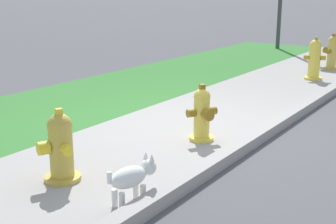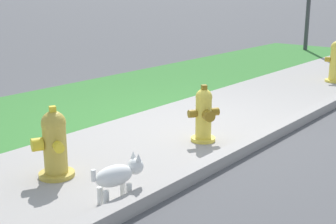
# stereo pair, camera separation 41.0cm
# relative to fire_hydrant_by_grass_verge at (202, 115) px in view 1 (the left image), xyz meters

# --- Properties ---
(ground_plane) EXTENTS (120.00, 120.00, 0.00)m
(ground_plane) POSITION_rel_fire_hydrant_by_grass_verge_xyz_m (0.34, 0.47, -0.31)
(ground_plane) COLOR #515154
(sidewalk_pavement) EXTENTS (18.00, 1.86, 0.01)m
(sidewalk_pavement) POSITION_rel_fire_hydrant_by_grass_verge_xyz_m (0.34, 0.47, -0.31)
(sidewalk_pavement) COLOR #9E9993
(sidewalk_pavement) RESTS_ON ground
(grass_verge) EXTENTS (18.00, 2.36, 0.01)m
(grass_verge) POSITION_rel_fire_hydrant_by_grass_verge_xyz_m (0.34, 2.58, -0.31)
(grass_verge) COLOR #387A33
(grass_verge) RESTS_ON ground
(street_curb) EXTENTS (18.00, 0.16, 0.12)m
(street_curb) POSITION_rel_fire_hydrant_by_grass_verge_xyz_m (0.34, -0.54, -0.25)
(street_curb) COLOR #9E9993
(street_curb) RESTS_ON ground
(fire_hydrant_by_grass_verge) EXTENTS (0.35, 0.33, 0.65)m
(fire_hydrant_by_grass_verge) POSITION_rel_fire_hydrant_by_grass_verge_xyz_m (0.00, 0.00, 0.00)
(fire_hydrant_by_grass_verge) COLOR yellow
(fire_hydrant_by_grass_verge) RESTS_ON ground
(fire_hydrant_mid_block) EXTENTS (0.38, 0.35, 0.75)m
(fire_hydrant_mid_block) POSITION_rel_fire_hydrant_by_grass_verge_xyz_m (5.65, 0.13, 0.05)
(fire_hydrant_mid_block) COLOR gold
(fire_hydrant_mid_block) RESTS_ON ground
(fire_hydrant_far_end) EXTENTS (0.38, 0.39, 0.80)m
(fire_hydrant_far_end) POSITION_rel_fire_hydrant_by_grass_verge_xyz_m (4.33, 0.09, 0.08)
(fire_hydrant_far_end) COLOR yellow
(fire_hydrant_far_end) RESTS_ON ground
(fire_hydrant_across_street) EXTENTS (0.38, 0.39, 0.68)m
(fire_hydrant_across_street) POSITION_rel_fire_hydrant_by_grass_verge_xyz_m (-1.70, 0.46, 0.01)
(fire_hydrant_across_street) COLOR gold
(fire_hydrant_across_street) RESTS_ON ground
(small_white_dog) EXTENTS (0.48, 0.24, 0.39)m
(small_white_dog) POSITION_rel_fire_hydrant_by_grass_verge_xyz_m (-1.70, -0.35, -0.08)
(small_white_dog) COLOR white
(small_white_dog) RESTS_ON ground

